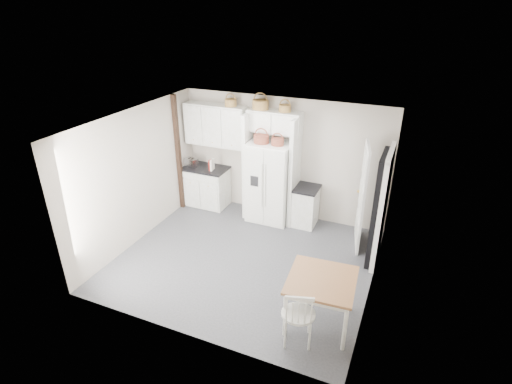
% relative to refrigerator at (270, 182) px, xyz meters
% --- Properties ---
extents(floor, '(4.50, 4.50, 0.00)m').
position_rel_refrigerator_xyz_m(floor, '(0.15, -1.65, -0.87)').
color(floor, '#373739').
rests_on(floor, ground).
extents(ceiling, '(4.50, 4.50, 0.00)m').
position_rel_refrigerator_xyz_m(ceiling, '(0.15, -1.65, 1.73)').
color(ceiling, white).
rests_on(ceiling, wall_back).
extents(wall_back, '(4.50, 0.00, 4.50)m').
position_rel_refrigerator_xyz_m(wall_back, '(0.15, 0.35, 0.43)').
color(wall_back, '#BFB3A0').
rests_on(wall_back, floor).
extents(wall_left, '(0.00, 4.00, 4.00)m').
position_rel_refrigerator_xyz_m(wall_left, '(-2.10, -1.65, 0.43)').
color(wall_left, '#BFB3A0').
rests_on(wall_left, floor).
extents(wall_right, '(0.00, 4.00, 4.00)m').
position_rel_refrigerator_xyz_m(wall_right, '(2.40, -1.65, 0.43)').
color(wall_right, '#BFB3A0').
rests_on(wall_right, floor).
extents(refrigerator, '(0.90, 0.72, 1.74)m').
position_rel_refrigerator_xyz_m(refrigerator, '(0.00, 0.00, 0.00)').
color(refrigerator, white).
rests_on(refrigerator, floor).
extents(base_cab_left, '(0.96, 0.60, 0.89)m').
position_rel_refrigerator_xyz_m(base_cab_left, '(-1.59, 0.05, -0.43)').
color(base_cab_left, beige).
rests_on(base_cab_left, floor).
extents(base_cab_right, '(0.46, 0.56, 0.82)m').
position_rel_refrigerator_xyz_m(base_cab_right, '(0.78, 0.05, -0.46)').
color(base_cab_right, beige).
rests_on(base_cab_right, floor).
extents(dining_table, '(1.01, 1.01, 0.79)m').
position_rel_refrigerator_xyz_m(dining_table, '(1.81, -2.66, -0.47)').
color(dining_table, brown).
rests_on(dining_table, floor).
extents(windsor_chair, '(0.57, 0.55, 0.96)m').
position_rel_refrigerator_xyz_m(windsor_chair, '(1.63, -3.13, -0.39)').
color(windsor_chair, beige).
rests_on(windsor_chair, floor).
extents(counter_left, '(1.00, 0.65, 0.04)m').
position_rel_refrigerator_xyz_m(counter_left, '(-1.59, 0.05, 0.04)').
color(counter_left, black).
rests_on(counter_left, base_cab_left).
extents(counter_right, '(0.50, 0.59, 0.04)m').
position_rel_refrigerator_xyz_m(counter_right, '(0.78, 0.05, -0.03)').
color(counter_right, black).
rests_on(counter_right, base_cab_right).
extents(toaster, '(0.33, 0.25, 0.20)m').
position_rel_refrigerator_xyz_m(toaster, '(-1.90, -0.05, 0.16)').
color(toaster, silver).
rests_on(toaster, counter_left).
extents(cookbook_red, '(0.05, 0.17, 0.25)m').
position_rel_refrigerator_xyz_m(cookbook_red, '(-1.39, -0.03, 0.18)').
color(cookbook_red, maroon).
rests_on(cookbook_red, counter_left).
extents(cookbook_cream, '(0.05, 0.17, 0.25)m').
position_rel_refrigerator_xyz_m(cookbook_cream, '(-1.37, -0.03, 0.19)').
color(cookbook_cream, white).
rests_on(cookbook_cream, counter_left).
extents(basket_upper_c, '(0.25, 0.25, 0.15)m').
position_rel_refrigerator_xyz_m(basket_upper_c, '(-0.98, 0.18, 1.55)').
color(basket_upper_c, brown).
rests_on(basket_upper_c, upper_cabinet).
extents(basket_bridge_a, '(0.33, 0.33, 0.19)m').
position_rel_refrigerator_xyz_m(basket_bridge_a, '(-0.31, 0.18, 1.57)').
color(basket_bridge_a, brown).
rests_on(basket_bridge_a, bridge_cabinet).
extents(basket_bridge_b, '(0.24, 0.24, 0.14)m').
position_rel_refrigerator_xyz_m(basket_bridge_b, '(0.21, 0.18, 1.55)').
color(basket_bridge_b, brown).
rests_on(basket_bridge_b, bridge_cabinet).
extents(basket_fridge_a, '(0.31, 0.31, 0.17)m').
position_rel_refrigerator_xyz_m(basket_fridge_a, '(-0.17, -0.10, 0.95)').
color(basket_fridge_a, maroon).
rests_on(basket_fridge_a, refrigerator).
extents(basket_fridge_b, '(0.26, 0.26, 0.14)m').
position_rel_refrigerator_xyz_m(basket_fridge_b, '(0.17, -0.10, 0.94)').
color(basket_fridge_b, maroon).
rests_on(basket_fridge_b, refrigerator).
extents(upper_cabinet, '(1.40, 0.34, 0.90)m').
position_rel_refrigerator_xyz_m(upper_cabinet, '(-1.35, 0.18, 1.03)').
color(upper_cabinet, beige).
rests_on(upper_cabinet, wall_back).
extents(bridge_cabinet, '(1.12, 0.34, 0.45)m').
position_rel_refrigerator_xyz_m(bridge_cabinet, '(0.00, 0.18, 1.26)').
color(bridge_cabinet, beige).
rests_on(bridge_cabinet, wall_back).
extents(fridge_panel_left, '(0.08, 0.60, 2.30)m').
position_rel_refrigerator_xyz_m(fridge_panel_left, '(-0.51, 0.05, 0.28)').
color(fridge_panel_left, beige).
rests_on(fridge_panel_left, floor).
extents(fridge_panel_right, '(0.08, 0.60, 2.30)m').
position_rel_refrigerator_xyz_m(fridge_panel_right, '(0.51, 0.05, 0.28)').
color(fridge_panel_right, beige).
rests_on(fridge_panel_right, floor).
extents(trim_post, '(0.09, 0.09, 2.60)m').
position_rel_refrigerator_xyz_m(trim_post, '(-2.05, -0.30, 0.43)').
color(trim_post, black).
rests_on(trim_post, floor).
extents(doorway_void, '(0.18, 0.85, 2.05)m').
position_rel_refrigerator_xyz_m(doorway_void, '(2.31, -0.65, 0.16)').
color(doorway_void, black).
rests_on(doorway_void, floor).
extents(door_slab, '(0.21, 0.79, 2.05)m').
position_rel_refrigerator_xyz_m(door_slab, '(1.95, -0.32, 0.16)').
color(door_slab, white).
rests_on(door_slab, floor).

